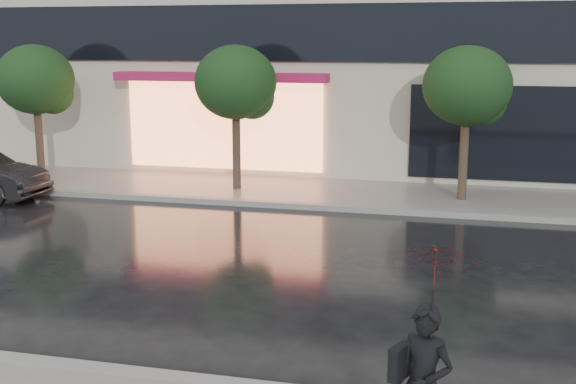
% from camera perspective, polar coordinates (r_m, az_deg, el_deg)
% --- Properties ---
extents(ground, '(120.00, 120.00, 0.00)m').
position_cam_1_polar(ground, '(9.89, -5.02, -12.64)').
color(ground, black).
rests_on(ground, ground).
extents(sidewalk_far, '(60.00, 3.50, 0.12)m').
position_cam_1_polar(sidewalk_far, '(19.41, 4.65, -0.14)').
color(sidewalk_far, slate).
rests_on(sidewalk_far, ground).
extents(curb_near, '(60.00, 0.25, 0.14)m').
position_cam_1_polar(curb_near, '(9.01, -7.13, -14.76)').
color(curb_near, gray).
rests_on(curb_near, ground).
extents(curb_far, '(60.00, 0.25, 0.14)m').
position_cam_1_polar(curb_far, '(17.72, 3.76, -1.26)').
color(curb_far, gray).
rests_on(curb_far, ground).
extents(tree_far_west, '(2.20, 2.20, 3.99)m').
position_cam_1_polar(tree_far_west, '(22.04, -19.17, 8.20)').
color(tree_far_west, '#33261C').
rests_on(tree_far_west, ground).
extents(tree_mid_west, '(2.20, 2.20, 3.99)m').
position_cam_1_polar(tree_mid_west, '(19.48, -3.97, 8.42)').
color(tree_mid_west, '#33261C').
rests_on(tree_mid_west, ground).
extents(tree_mid_east, '(2.20, 2.20, 3.99)m').
position_cam_1_polar(tree_mid_east, '(18.57, 14.15, 7.92)').
color(tree_mid_east, '#33261C').
rests_on(tree_mid_east, ground).
extents(pedestrian_with_umbrella, '(1.08, 1.09, 2.17)m').
position_cam_1_polar(pedestrian_with_umbrella, '(6.91, 11.08, -10.39)').
color(pedestrian_with_umbrella, black).
rests_on(pedestrian_with_umbrella, sidewalk_near).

